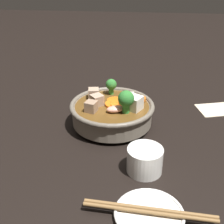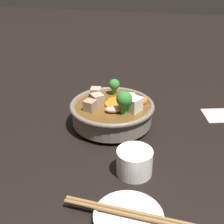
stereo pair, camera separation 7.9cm
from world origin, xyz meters
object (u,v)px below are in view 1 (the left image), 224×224
Objects in this scene: side_saucer at (149,215)px; tea_cup at (145,160)px; chopsticks_pair at (149,211)px; stirfry_bowl at (112,111)px.

side_saucer is 1.66× the size of tea_cup.
tea_cup is at bearing -85.97° from chopsticks_pair.
stirfry_bowl reaches higher than tea_cup.
stirfry_bowl is 0.32m from chopsticks_pair.
side_saucer is 0.13m from tea_cup.
chopsticks_pair reaches higher than side_saucer.
side_saucer is 0.53× the size of chopsticks_pair.
tea_cup is at bearing 115.05° from stirfry_bowl.
chopsticks_pair is at bearing 106.85° from stirfry_bowl.
tea_cup is (-0.08, 0.18, -0.01)m from stirfry_bowl.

